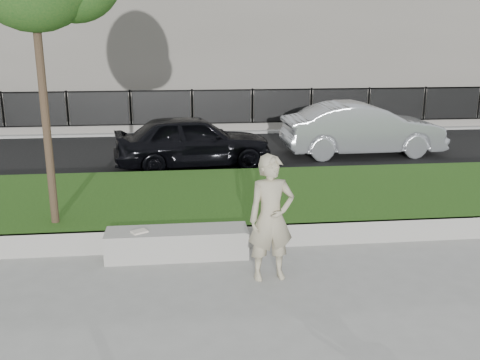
{
  "coord_description": "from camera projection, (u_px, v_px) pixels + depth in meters",
  "views": [
    {
      "loc": [
        -1.01,
        -7.42,
        3.55
      ],
      "look_at": [
        -0.05,
        1.2,
        1.17
      ],
      "focal_mm": 40.0,
      "sensor_mm": 36.0,
      "label": 1
    }
  ],
  "objects": [
    {
      "name": "stone_bench",
      "position": [
        177.0,
        243.0,
        8.75
      ],
      "size": [
        2.3,
        0.58,
        0.47
      ],
      "primitive_type": "cube",
      "color": "gray",
      "rests_on": "ground"
    },
    {
      "name": "grass_bank",
      "position": [
        233.0,
        202.0,
        10.98
      ],
      "size": [
        34.0,
        4.0,
        0.4
      ],
      "primitive_type": "cube",
      "color": "black",
      "rests_on": "ground"
    },
    {
      "name": "car_silver",
      "position": [
        362.0,
        129.0,
        15.84
      ],
      "size": [
        4.75,
        1.76,
        1.55
      ],
      "primitive_type": "imported",
      "rotation": [
        0.0,
        0.0,
        1.6
      ],
      "color": "#989CA0",
      "rests_on": "street"
    },
    {
      "name": "grass_kerb",
      "position": [
        244.0,
        237.0,
        9.11
      ],
      "size": [
        34.0,
        0.08,
        0.4
      ],
      "primitive_type": "cube",
      "color": "gray",
      "rests_on": "ground"
    },
    {
      "name": "ground",
      "position": [
        252.0,
        274.0,
        8.16
      ],
      "size": [
        90.0,
        90.0,
        0.0
      ],
      "primitive_type": "plane",
      "color": "gray",
      "rests_on": "ground"
    },
    {
      "name": "iron_fence",
      "position": [
        209.0,
        119.0,
        19.52
      ],
      "size": [
        32.0,
        0.3,
        1.5
      ],
      "color": "slate",
      "rests_on": "far_pavement"
    },
    {
      "name": "far_pavement",
      "position": [
        208.0,
        127.0,
        20.6
      ],
      "size": [
        34.0,
        3.0,
        0.12
      ],
      "primitive_type": "cube",
      "color": "gray",
      "rests_on": "ground"
    },
    {
      "name": "building_facade",
      "position": [
        199.0,
        2.0,
        26.0
      ],
      "size": [
        34.0,
        10.0,
        10.0
      ],
      "primitive_type": "cube",
      "color": "slate",
      "rests_on": "ground"
    },
    {
      "name": "street",
      "position": [
        215.0,
        153.0,
        16.3
      ],
      "size": [
        34.0,
        7.0,
        0.04
      ],
      "primitive_type": "cube",
      "color": "black",
      "rests_on": "ground"
    },
    {
      "name": "car_dark",
      "position": [
        193.0,
        141.0,
        14.41
      ],
      "size": [
        4.4,
        2.27,
        1.43
      ],
      "primitive_type": "imported",
      "rotation": [
        0.0,
        0.0,
        1.71
      ],
      "color": "black",
      "rests_on": "street"
    },
    {
      "name": "book",
      "position": [
        139.0,
        232.0,
        8.56
      ],
      "size": [
        0.29,
        0.27,
        0.03
      ],
      "primitive_type": "cube",
      "rotation": [
        0.0,
        0.0,
        0.53
      ],
      "color": "silver",
      "rests_on": "stone_bench"
    },
    {
      "name": "man",
      "position": [
        271.0,
        218.0,
        7.8
      ],
      "size": [
        0.74,
        0.53,
        1.89
      ],
      "primitive_type": "imported",
      "rotation": [
        0.0,
        0.0,
        0.12
      ],
      "color": "tan",
      "rests_on": "ground"
    }
  ]
}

